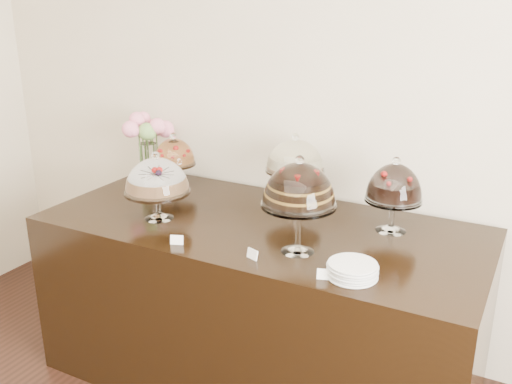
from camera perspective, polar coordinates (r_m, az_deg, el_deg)
The scene contains 12 objects.
wall_back at distance 3.09m, azimuth 9.48°, elevation 9.93°, with size 5.00×0.04×3.00m, color beige.
display_counter at distance 3.05m, azimuth 0.45°, elevation -10.97°, with size 2.20×1.00×0.90m, color black.
cake_stand_sugar_sponge at distance 2.88m, azimuth -9.89°, elevation 1.32°, with size 0.33×0.33×0.35m.
cake_stand_choco_layer at distance 2.45m, azimuth 4.33°, elevation 0.39°, with size 0.33×0.33×0.44m.
cake_stand_cheesecake at distance 3.02m, azimuth 3.93°, elevation 3.35°, with size 0.32×0.32×0.40m.
cake_stand_dark_choco at distance 2.76m, azimuth 13.67°, elevation 0.58°, with size 0.27×0.27×0.37m.
cake_stand_fruit_tart at distance 3.36m, azimuth -8.20°, elevation 3.72°, with size 0.25×0.25×0.33m.
flower_vase at distance 3.55m, azimuth -10.68°, elevation 5.52°, with size 0.23×0.32×0.41m.
plate_stack at distance 2.35m, azimuth 9.61°, elevation -7.72°, with size 0.20×0.20×0.06m.
price_card_left at distance 2.63m, azimuth -7.93°, elevation -4.76°, with size 0.06×0.01×0.04m, color white.
price_card_right at distance 2.32m, azimuth 6.85°, elevation -8.18°, with size 0.06×0.01×0.04m, color white.
price_card_extra at distance 2.47m, azimuth -0.37°, elevation -6.23°, with size 0.06×0.01×0.04m, color white.
Camera 1 is at (0.97, 0.11, 1.98)m, focal length 40.00 mm.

